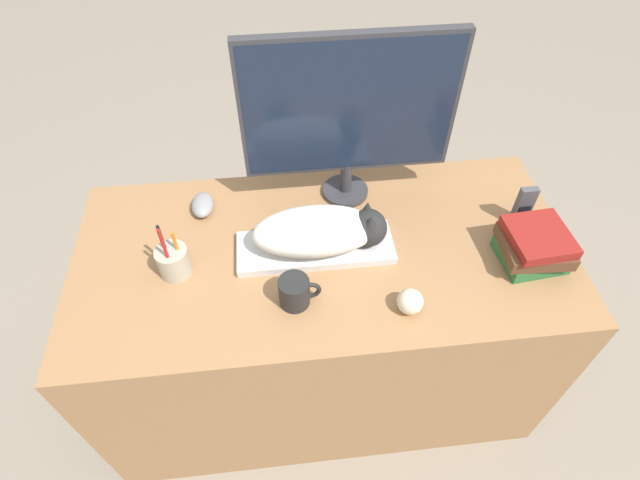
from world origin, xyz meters
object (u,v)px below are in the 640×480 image
keyboard (315,248)px  cat (324,230)px  coffee_mug (295,292)px  computer_mouse (203,205)px  book_stack (535,246)px  pen_cup (173,261)px  baseball (410,302)px  phone (524,206)px  monitor (349,111)px

keyboard → cat: 0.08m
cat → coffee_mug: size_ratio=3.37×
keyboard → computer_mouse: (-0.33, 0.20, 0.01)m
computer_mouse → book_stack: book_stack is taller
pen_cup → keyboard: bearing=4.8°
keyboard → pen_cup: 0.39m
cat → baseball: (0.20, -0.23, -0.05)m
cat → phone: size_ratio=2.80×
monitor → pen_cup: size_ratio=3.14×
coffee_mug → baseball: (0.29, -0.06, -0.01)m
keyboard → book_stack: book_stack is taller
pen_cup → baseball: 0.64m
phone → monitor: bearing=160.0°
pen_cup → monitor: bearing=27.1°
cat → computer_mouse: bearing=150.0°
baseball → phone: 0.49m
computer_mouse → phone: phone is taller
computer_mouse → pen_cup: size_ratio=0.55×
monitor → book_stack: bearing=-34.4°
book_stack → baseball: bearing=-161.2°
pen_cup → book_stack: size_ratio=1.03×
coffee_mug → pen_cup: (-0.32, 0.14, 0.00)m
phone → baseball: bearing=-145.7°
pen_cup → phone: (1.01, 0.08, 0.02)m
cat → baseball: cat is taller
keyboard → cat: cat is taller
keyboard → computer_mouse: computer_mouse is taller
phone → pen_cup: bearing=-175.6°
pen_cup → baseball: (0.61, -0.19, -0.01)m
baseball → keyboard: bearing=134.2°
cat → coffee_mug: 0.20m
cat → baseball: size_ratio=5.43×
baseball → pen_cup: bearing=162.4°
computer_mouse → baseball: bearing=-38.2°
phone → coffee_mug: bearing=-162.7°
keyboard → coffee_mug: 0.19m
coffee_mug → pen_cup: 0.35m
keyboard → book_stack: bearing=-9.4°
baseball → phone: size_ratio=0.52×
monitor → book_stack: (0.48, -0.33, -0.25)m
cat → book_stack: cat is taller
keyboard → pen_cup: (-0.39, -0.03, 0.03)m
keyboard → computer_mouse: 0.39m
monitor → computer_mouse: monitor is taller
monitor → computer_mouse: (-0.45, -0.03, -0.29)m
keyboard → phone: (0.62, 0.05, 0.05)m
phone → book_stack: (-0.02, -0.14, -0.01)m
monitor → baseball: bearing=-77.5°
computer_mouse → pen_cup: (-0.06, -0.24, 0.02)m
monitor → pen_cup: (-0.51, -0.26, -0.26)m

